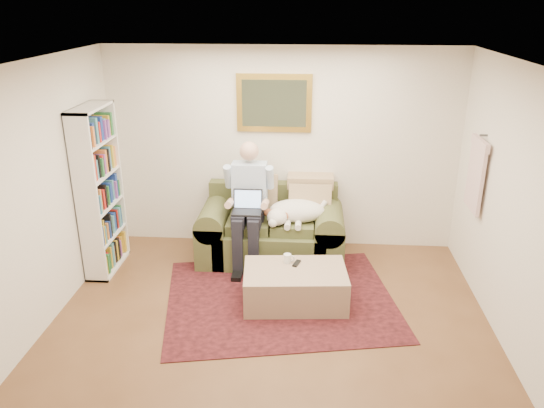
# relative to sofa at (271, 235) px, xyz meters

# --- Properties ---
(room_shell) EXTENTS (4.51, 5.00, 2.61)m
(room_shell) POSITION_rel_sofa_xyz_m (0.10, -1.66, 0.99)
(room_shell) COLOR brown
(room_shell) RESTS_ON ground
(rug) EXTENTS (2.79, 2.40, 0.01)m
(rug) POSITION_rel_sofa_xyz_m (0.18, -1.01, -0.31)
(rug) COLOR black
(rug) RESTS_ON room_shell
(sofa) EXTENTS (1.80, 0.92, 1.08)m
(sofa) POSITION_rel_sofa_xyz_m (0.00, 0.00, 0.00)
(sofa) COLOR #51582E
(sofa) RESTS_ON room_shell
(seated_man) EXTENTS (0.59, 0.85, 1.52)m
(seated_man) POSITION_rel_sofa_xyz_m (-0.27, -0.17, 0.45)
(seated_man) COLOR #8CACD8
(seated_man) RESTS_ON sofa
(laptop) EXTENTS (0.35, 0.28, 0.25)m
(laptop) POSITION_rel_sofa_xyz_m (-0.27, -0.24, 0.48)
(laptop) COLOR black
(laptop) RESTS_ON seated_man
(sleeping_dog) EXTENTS (0.74, 0.47, 0.28)m
(sleeping_dog) POSITION_rel_sofa_xyz_m (0.32, -0.09, 0.38)
(sleeping_dog) COLOR white
(sleeping_dog) RESTS_ON sofa
(ottoman) EXTENTS (1.15, 0.79, 0.40)m
(ottoman) POSITION_rel_sofa_xyz_m (0.34, -1.07, -0.11)
(ottoman) COLOR tan
(ottoman) RESTS_ON room_shell
(coffee_mug) EXTENTS (0.08, 0.08, 0.10)m
(coffee_mug) POSITION_rel_sofa_xyz_m (0.25, -0.90, 0.14)
(coffee_mug) COLOR white
(coffee_mug) RESTS_ON ottoman
(tv_remote) EXTENTS (0.09, 0.16, 0.02)m
(tv_remote) POSITION_rel_sofa_xyz_m (0.35, -0.93, 0.10)
(tv_remote) COLOR black
(tv_remote) RESTS_ON ottoman
(bookshelf) EXTENTS (0.28, 0.80, 2.00)m
(bookshelf) POSITION_rel_sofa_xyz_m (-2.00, -0.41, 0.69)
(bookshelf) COLOR white
(bookshelf) RESTS_ON room_shell
(wall_mirror) EXTENTS (0.94, 0.04, 0.72)m
(wall_mirror) POSITION_rel_sofa_xyz_m (0.00, 0.46, 1.59)
(wall_mirror) COLOR gold
(wall_mirror) RESTS_ON room_shell
(hanging_shirt) EXTENTS (0.06, 0.52, 0.90)m
(hanging_shirt) POSITION_rel_sofa_xyz_m (2.29, -0.41, 1.04)
(hanging_shirt) COLOR beige
(hanging_shirt) RESTS_ON room_shell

